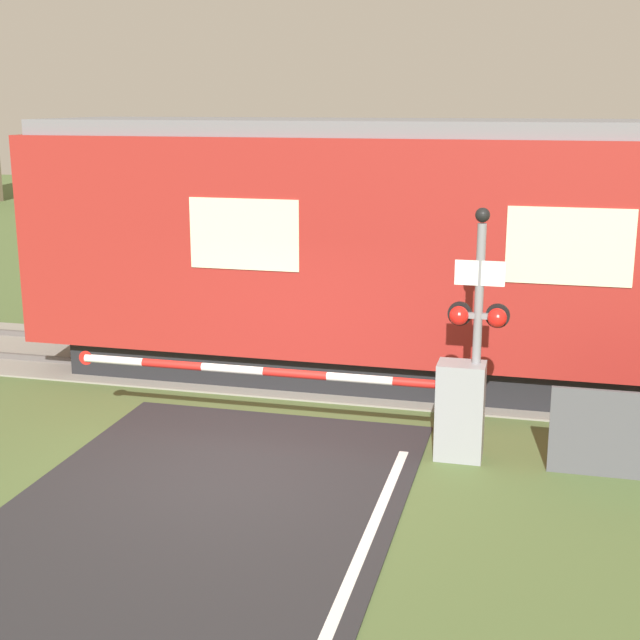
% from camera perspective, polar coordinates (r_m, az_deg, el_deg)
% --- Properties ---
extents(ground_plane, '(80.00, 80.00, 0.00)m').
position_cam_1_polar(ground_plane, '(11.33, -5.34, -9.43)').
color(ground_plane, '#4C6033').
extents(track_bed, '(36.00, 3.20, 0.13)m').
position_cam_1_polar(track_bed, '(15.16, 0.02, -3.20)').
color(track_bed, gray).
rests_on(track_bed, ground_plane).
extents(train, '(17.12, 2.99, 4.19)m').
position_cam_1_polar(train, '(14.25, 15.47, 3.95)').
color(train, black).
rests_on(train, ground_plane).
extents(crossing_barrier, '(5.63, 0.44, 1.27)m').
position_cam_1_polar(crossing_barrier, '(11.53, 6.87, -5.36)').
color(crossing_barrier, gray).
rests_on(crossing_barrier, ground_plane).
extents(signal_post, '(0.77, 0.26, 3.22)m').
position_cam_1_polar(signal_post, '(11.20, 10.08, 0.06)').
color(signal_post, gray).
rests_on(signal_post, ground_plane).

